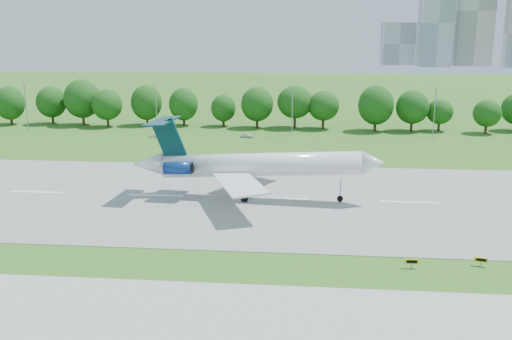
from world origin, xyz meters
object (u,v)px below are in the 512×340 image
(service_vehicle_a, at_px, (157,135))
(service_vehicle_b, at_px, (247,135))
(airliner, at_px, (248,164))
(taxi_sign_left, at_px, (412,262))

(service_vehicle_a, bearing_deg, service_vehicle_b, -94.33)
(airliner, xyz_separation_m, service_vehicle_b, (-5.93, 52.48, -4.98))
(airliner, bearing_deg, service_vehicle_a, 123.01)
(airliner, bearing_deg, taxi_sign_left, -46.48)
(taxi_sign_left, xyz_separation_m, service_vehicle_a, (-49.50, 76.77, -0.21))
(taxi_sign_left, relative_size, service_vehicle_a, 0.43)
(service_vehicle_a, relative_size, service_vehicle_b, 1.09)
(taxi_sign_left, bearing_deg, service_vehicle_b, 106.85)
(service_vehicle_a, distance_m, service_vehicle_b, 22.45)
(service_vehicle_a, height_order, service_vehicle_b, service_vehicle_a)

